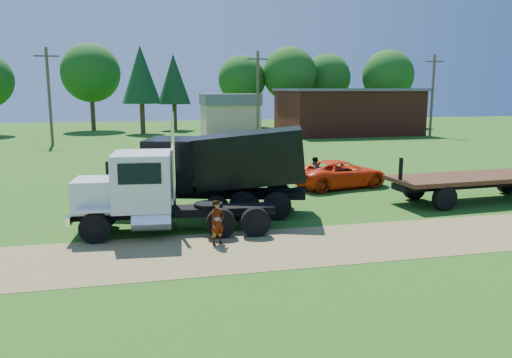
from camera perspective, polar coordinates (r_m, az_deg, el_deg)
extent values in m
plane|color=#325913|center=(17.18, 7.94, -7.36)|extent=(140.00, 140.00, 0.00)
cube|color=olive|center=(17.18, 7.94, -7.34)|extent=(120.00, 4.20, 0.01)
cube|color=black|center=(18.50, -9.00, -3.67)|extent=(7.19, 1.51, 0.29)
cylinder|color=black|center=(17.83, -17.94, -5.36)|extent=(1.07, 0.42, 1.05)
cylinder|color=black|center=(17.83, -17.94, -5.36)|extent=(0.39, 0.38, 0.37)
cylinder|color=black|center=(19.78, -16.99, -3.80)|extent=(1.07, 0.42, 1.05)
cylinder|color=black|center=(19.78, -16.99, -3.80)|extent=(0.39, 0.38, 0.37)
cylinder|color=black|center=(17.62, -4.04, -5.07)|extent=(1.07, 0.42, 1.05)
cylinder|color=black|center=(17.62, -4.04, -5.07)|extent=(0.39, 0.38, 0.37)
cylinder|color=black|center=(19.58, -4.49, -3.52)|extent=(1.07, 0.42, 1.05)
cylinder|color=black|center=(19.58, -4.49, -3.52)|extent=(0.39, 0.38, 0.37)
cylinder|color=black|center=(17.75, -0.04, -4.93)|extent=(1.07, 0.42, 1.05)
cylinder|color=black|center=(17.75, -0.04, -4.93)|extent=(0.39, 0.38, 0.37)
cylinder|color=black|center=(19.70, -0.89, -3.41)|extent=(1.07, 0.42, 1.05)
cylinder|color=black|center=(19.70, -0.89, -3.41)|extent=(0.39, 0.38, 0.37)
cube|color=silver|center=(18.59, -17.45, -1.70)|extent=(1.84, 1.76, 1.14)
cube|color=white|center=(18.75, -20.03, -1.90)|extent=(0.20, 1.43, 0.95)
cube|color=white|center=(18.91, -20.05, -3.87)|extent=(0.33, 2.19, 0.29)
cube|color=silver|center=(18.31, -12.83, -0.14)|extent=(2.19, 2.45, 2.00)
cube|color=black|center=(18.35, -15.93, 1.10)|extent=(0.21, 1.90, 0.81)
cube|color=black|center=(17.11, -13.17, 0.59)|extent=(1.43, 0.16, 0.71)
cube|color=black|center=(19.38, -12.62, 1.71)|extent=(1.43, 0.16, 0.71)
cube|color=silver|center=(17.68, -18.05, -3.43)|extent=(1.17, 0.52, 0.10)
cube|color=silver|center=(19.64, -17.08, -2.05)|extent=(1.17, 0.52, 0.10)
cylinder|color=white|center=(17.50, -11.84, -4.89)|extent=(1.38, 0.68, 0.57)
cylinder|color=white|center=(18.73, -9.40, 0.94)|extent=(0.14, 0.14, 4.38)
cylinder|color=black|center=(18.47, -5.47, -2.92)|extent=(1.13, 1.13, 0.11)
cube|color=black|center=(21.26, -5.71, -1.58)|extent=(8.32, 3.40, 0.31)
cylinder|color=black|center=(21.00, -14.67, -2.74)|extent=(1.21, 0.68, 1.15)
cylinder|color=black|center=(21.00, -14.67, -2.74)|extent=(0.50, 0.49, 0.40)
cylinder|color=black|center=(23.05, -13.00, -1.54)|extent=(1.21, 0.68, 1.15)
cylinder|color=black|center=(23.05, -13.00, -1.54)|extent=(0.50, 0.49, 0.40)
cylinder|color=black|center=(20.05, -1.46, -3.02)|extent=(1.21, 0.68, 1.15)
cylinder|color=black|center=(20.05, -1.46, -3.02)|extent=(0.50, 0.49, 0.40)
cylinder|color=black|center=(22.18, -0.98, -1.72)|extent=(1.21, 0.68, 1.15)
cylinder|color=black|center=(22.18, -0.98, -1.72)|extent=(0.50, 0.49, 0.40)
cylinder|color=black|center=(19.98, 2.44, -3.07)|extent=(1.21, 0.68, 1.15)
cylinder|color=black|center=(19.98, 2.44, -3.07)|extent=(0.50, 0.49, 0.40)
cylinder|color=black|center=(22.12, 2.53, -1.77)|extent=(1.21, 0.68, 1.15)
cylinder|color=black|center=(22.12, 2.53, -1.77)|extent=(0.50, 0.49, 0.40)
cube|color=black|center=(21.80, -13.65, 0.57)|extent=(2.31, 2.24, 1.26)
cube|color=white|center=(22.10, -15.98, 0.46)|extent=(0.53, 1.53, 1.05)
cube|color=black|center=(21.30, -9.39, 1.79)|extent=(2.72, 3.00, 2.09)
cube|color=black|center=(21.48, -12.10, 3.04)|extent=(0.65, 2.02, 0.84)
cube|color=black|center=(20.79, -0.65, 2.45)|extent=(5.11, 3.72, 2.54)
imported|color=red|center=(27.00, 9.61, 0.61)|extent=(5.62, 3.44, 1.46)
cube|color=#3B2812|center=(25.43, 24.16, 0.19)|extent=(8.75, 3.05, 0.19)
cube|color=black|center=(25.48, 24.12, -0.41)|extent=(8.66, 1.55, 0.27)
cylinder|color=black|center=(23.00, 20.75, -2.06)|extent=(1.09, 0.38, 1.08)
cylinder|color=black|center=(24.80, 17.62, -1.02)|extent=(1.09, 0.38, 1.08)
cylinder|color=black|center=(28.14, 26.77, -0.36)|extent=(1.09, 0.38, 1.08)
cube|color=black|center=(22.86, 16.21, 1.01)|extent=(0.14, 0.14, 1.08)
imported|color=#999999|center=(16.80, -4.43, -4.98)|extent=(0.67, 0.60, 1.53)
imported|color=#999999|center=(26.69, 6.66, 0.77)|extent=(0.96, 0.85, 1.64)
cube|color=maroon|center=(60.30, 10.32, 7.49)|extent=(15.00, 10.00, 5.00)
cube|color=#5B5B60|center=(60.24, 10.40, 10.01)|extent=(15.40, 10.40, 0.30)
cube|color=tan|center=(56.25, -2.99, 6.74)|extent=(6.00, 5.00, 3.60)
cube|color=#5B5B60|center=(56.16, -3.01, 9.09)|extent=(6.20, 5.40, 1.20)
cylinder|color=#503A2D|center=(50.89, -22.55, 8.68)|extent=(0.28, 0.28, 9.00)
cube|color=#503A2D|center=(50.98, -22.84, 12.83)|extent=(2.20, 0.14, 0.14)
cylinder|color=#503A2D|center=(51.67, 0.20, 9.45)|extent=(0.28, 0.28, 9.00)
cube|color=#503A2D|center=(51.76, 0.20, 13.55)|extent=(2.20, 0.14, 0.14)
cylinder|color=#503A2D|center=(59.58, 19.50, 8.97)|extent=(0.28, 0.28, 9.00)
cube|color=#503A2D|center=(59.66, 19.71, 12.52)|extent=(2.20, 0.14, 0.14)
cylinder|color=#392517|center=(67.51, -18.13, 6.95)|extent=(0.56, 0.56, 3.89)
sphere|color=#154D13|center=(67.47, -18.38, 11.43)|extent=(7.34, 7.34, 7.34)
cylinder|color=#392517|center=(65.66, -9.27, 7.02)|extent=(0.56, 0.56, 3.38)
cone|color=#103616|center=(65.59, -9.39, 11.20)|extent=(4.25, 4.25, 6.29)
cylinder|color=#392517|center=(71.10, -1.60, 7.44)|extent=(0.56, 0.56, 3.53)
sphere|color=#154D13|center=(71.03, -1.62, 11.30)|extent=(6.66, 6.66, 6.66)
cylinder|color=#392517|center=(70.86, 3.80, 7.58)|extent=(0.56, 0.56, 3.95)
sphere|color=#154D13|center=(70.83, 3.85, 11.91)|extent=(7.44, 7.44, 7.44)
cylinder|color=#392517|center=(74.03, 14.66, 7.33)|extent=(0.56, 0.56, 3.82)
sphere|color=#154D13|center=(73.99, 14.84, 11.34)|extent=(7.19, 7.19, 7.19)
cylinder|color=#392517|center=(60.82, -12.83, 6.76)|extent=(0.56, 0.56, 3.60)
cone|color=#103616|center=(60.75, -13.03, 11.56)|extent=(4.53, 4.53, 6.69)
cylinder|color=#392517|center=(74.57, 7.97, 7.53)|extent=(0.56, 0.56, 3.68)
sphere|color=#154D13|center=(74.52, 8.07, 11.37)|extent=(6.95, 6.95, 6.95)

